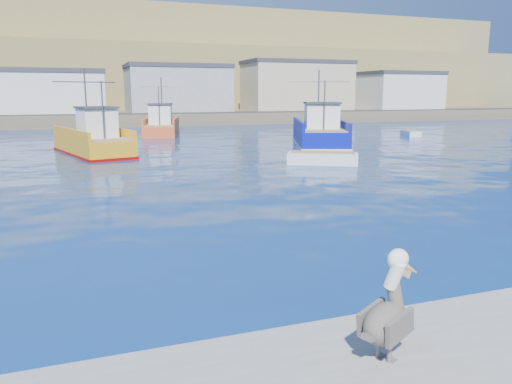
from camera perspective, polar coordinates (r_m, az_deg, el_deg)
ground at (r=12.39m, az=7.03°, el=-9.75°), size 260.00×260.00×0.00m
dock_bollards at (r=9.83m, az=19.57°, el=-12.00°), size 36.20×0.20×0.30m
far_shore at (r=119.68m, az=-17.88°, el=12.88°), size 200.00×81.00×24.00m
trawler_yellow_b at (r=38.63m, az=-18.08°, el=5.53°), size 5.67×10.19×6.31m
trawler_blue at (r=44.00m, az=7.26°, el=6.73°), size 7.59×11.84×6.50m
boat_orange at (r=54.67m, az=-10.74°, el=7.49°), size 5.26×9.13×6.12m
skiff_mid at (r=31.89m, az=7.62°, el=3.72°), size 4.55×3.53×0.95m
skiff_far at (r=55.15m, az=17.24°, el=6.38°), size 2.30×3.65×0.75m
pelican at (r=7.85m, az=14.91°, el=-13.27°), size 1.32×0.86×1.67m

